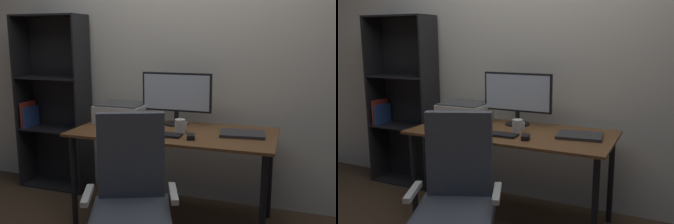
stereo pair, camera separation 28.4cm
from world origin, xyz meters
TOP-DOWN VIEW (x-y plane):
  - ground_plane at (0.00, 0.00)m, footprint 12.00×12.00m
  - back_wall at (0.00, 0.53)m, footprint 6.40×0.10m
  - desk at (0.00, 0.00)m, footprint 1.55×0.73m
  - monitor at (-0.05, 0.22)m, footprint 0.58×0.20m
  - keyboard at (-0.04, -0.16)m, footprint 0.29×0.11m
  - mouse at (0.19, -0.18)m, footprint 0.08×0.11m
  - coffee_mug at (0.06, -0.03)m, footprint 0.10×0.08m
  - laptop at (0.52, 0.04)m, footprint 0.34×0.27m
  - printer at (-0.51, 0.16)m, footprint 0.40×0.34m
  - paper_sheet at (-0.18, -0.21)m, footprint 0.25×0.32m
  - office_chair at (0.01, -0.82)m, footprint 0.58×0.59m
  - bookshelf at (-1.33, 0.36)m, footprint 0.69×0.28m

SIDE VIEW (x-z plane):
  - ground_plane at x=0.00m, z-range 0.00..0.00m
  - office_chair at x=0.01m, z-range -0.05..0.96m
  - desk at x=0.00m, z-range 0.29..1.03m
  - paper_sheet at x=-0.18m, z-range 0.74..0.74m
  - keyboard at x=-0.04m, z-range 0.74..0.76m
  - laptop at x=0.52m, z-range 0.74..0.76m
  - mouse at x=0.19m, z-range 0.74..0.77m
  - coffee_mug at x=0.06m, z-range 0.74..0.84m
  - printer at x=-0.51m, z-range 0.74..0.90m
  - bookshelf at x=-1.33m, z-range -0.01..1.65m
  - monitor at x=-0.05m, z-range 0.77..1.20m
  - back_wall at x=0.00m, z-range 0.00..2.60m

